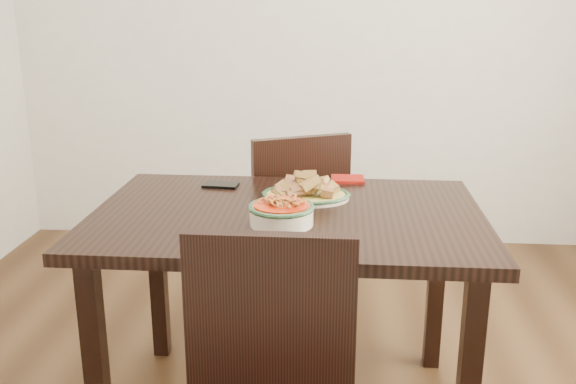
# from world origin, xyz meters

# --- Properties ---
(wall_back) EXTENTS (3.50, 0.10, 2.60)m
(wall_back) POSITION_xyz_m (0.00, 1.75, 1.30)
(wall_back) COLOR silver
(wall_back) RESTS_ON ground
(dining_table) EXTENTS (1.28, 0.85, 0.75)m
(dining_table) POSITION_xyz_m (-0.00, -0.00, 0.66)
(dining_table) COLOR black
(dining_table) RESTS_ON ground
(chair_far) EXTENTS (0.56, 0.56, 0.89)m
(chair_far) POSITION_xyz_m (-0.03, 0.63, 0.50)
(chair_far) COLOR black
(chair_far) RESTS_ON ground
(fish_plate) EXTENTS (0.30, 0.24, 0.11)m
(fish_plate) POSITION_xyz_m (0.05, 0.14, 0.79)
(fish_plate) COLOR beige
(fish_plate) RESTS_ON dining_table
(noodle_bowl) EXTENTS (0.21, 0.21, 0.08)m
(noodle_bowl) POSITION_xyz_m (-0.01, -0.13, 0.79)
(noodle_bowl) COLOR beige
(noodle_bowl) RESTS_ON dining_table
(smartphone) EXTENTS (0.13, 0.08, 0.01)m
(smartphone) POSITION_xyz_m (-0.27, 0.27, 0.76)
(smartphone) COLOR black
(smartphone) RESTS_ON dining_table
(napkin) EXTENTS (0.13, 0.11, 0.01)m
(napkin) POSITION_xyz_m (0.20, 0.39, 0.76)
(napkin) COLOR maroon
(napkin) RESTS_ON dining_table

